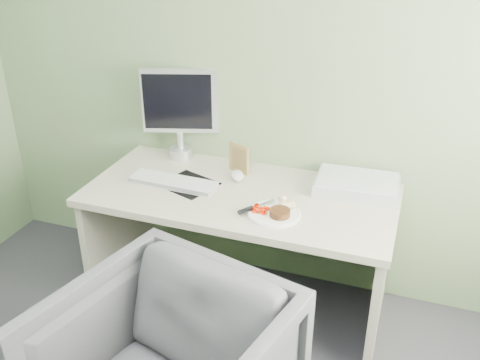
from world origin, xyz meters
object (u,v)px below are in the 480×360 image
(desk, at_px, (240,222))
(monitor, at_px, (180,109))
(scanner, at_px, (357,186))
(plate, at_px, (274,214))

(desk, xyz_separation_m, monitor, (-0.47, 0.31, 0.48))
(scanner, height_order, monitor, monitor)
(desk, relative_size, plate, 6.24)
(scanner, bearing_deg, plate, -134.14)
(desk, bearing_deg, monitor, 146.49)
(desk, xyz_separation_m, plate, (0.23, -0.17, 0.19))
(plate, xyz_separation_m, scanner, (0.34, 0.37, 0.03))
(scanner, bearing_deg, monitor, 171.98)
(plate, xyz_separation_m, monitor, (-0.71, 0.48, 0.29))
(desk, distance_m, scanner, 0.64)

